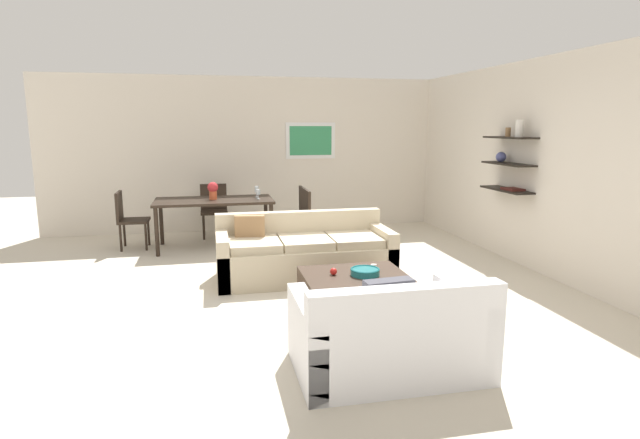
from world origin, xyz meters
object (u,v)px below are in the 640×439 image
dining_chair_left_far (128,216)px  decorative_bowl (365,272)px  dining_chair_head (214,207)px  wine_glass_right_near (258,192)px  loveseat_white (389,335)px  apple_on_coffee_table (334,271)px  sofa_beige (303,255)px  candle_jar (374,267)px  dining_table (214,204)px  coffee_table (356,294)px  wine_glass_right_far (257,190)px  wine_glass_head (213,189)px  dining_chair_right_far (296,210)px  dining_chair_right_near (300,214)px  centerpiece_vase (213,190)px

dining_chair_left_far → decorative_bowl: bearing=-50.8°
dining_chair_head → wine_glass_right_near: wine_glass_right_near is taller
loveseat_white → apple_on_coffee_table: loveseat_white is taller
sofa_beige → candle_jar: sofa_beige is taller
dining_table → sofa_beige: bearing=-60.7°
decorative_bowl → apple_on_coffee_table: bearing=165.7°
coffee_table → candle_jar: candle_jar is taller
sofa_beige → dining_chair_left_far: bearing=138.6°
apple_on_coffee_table → wine_glass_right_near: bearing=98.9°
wine_glass_right_far → wine_glass_right_near: (-0.00, -0.22, -0.02)m
candle_jar → wine_glass_head: (-1.57, 3.38, 0.46)m
dining_chair_head → dining_chair_right_far: bearing=-26.7°
dining_chair_right_near → dining_chair_left_far: bearing=171.2°
dining_chair_right_far → dining_chair_right_near: same height
apple_on_coffee_table → dining_chair_head: dining_chair_head is taller
wine_glass_right_near → centerpiece_vase: 0.69m
candle_jar → dining_chair_right_near: size_ratio=0.08×
wine_glass_right_far → wine_glass_right_near: 0.22m
sofa_beige → decorative_bowl: (0.39, -1.28, 0.13)m
dining_table → dining_chair_left_far: bearing=171.2°
apple_on_coffee_table → dining_chair_left_far: (-2.42, 3.26, 0.09)m
coffee_table → apple_on_coffee_table: apple_on_coffee_table is taller
apple_on_coffee_table → dining_table: 3.28m
dining_table → dining_chair_left_far: size_ratio=2.01×
dining_table → wine_glass_head: 0.43m
candle_jar → dining_chair_head: dining_chair_head is taller
wine_glass_head → centerpiece_vase: 0.37m
sofa_beige → wine_glass_head: 2.54m
dining_chair_left_far → wine_glass_head: bearing=8.1°
decorative_bowl → dining_table: bearing=114.5°
dining_chair_head → wine_glass_head: size_ratio=5.14×
dining_chair_head → wine_glass_right_far: 1.06m
dining_chair_right_far → wine_glass_right_near: bearing=-153.8°
centerpiece_vase → dining_chair_right_near: bearing=-9.2°
decorative_bowl → dining_chair_head: bearing=109.8°
decorative_bowl → centerpiece_vase: (-1.45, 3.15, 0.48)m
candle_jar → loveseat_white: bearing=-103.4°
loveseat_white → candle_jar: 1.46m
sofa_beige → wine_glass_right_near: bearing=102.2°
centerpiece_vase → dining_table: bearing=-42.2°
loveseat_white → dining_chair_head: (-1.23, 5.26, 0.21)m
candle_jar → wine_glass_right_near: (-0.91, 2.89, 0.44)m
decorative_bowl → centerpiece_vase: centerpiece_vase is taller
loveseat_white → dining_chair_right_near: 4.22m
apple_on_coffee_table → dining_chair_left_far: size_ratio=0.08×
dining_chair_head → wine_glass_right_near: bearing=-55.4°
dining_chair_left_far → centerpiece_vase: size_ratio=3.32×
loveseat_white → coffee_table: loveseat_white is taller
sofa_beige → coffee_table: size_ratio=2.04×
dining_chair_right_far → wine_glass_right_near: (-0.63, -0.31, 0.35)m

